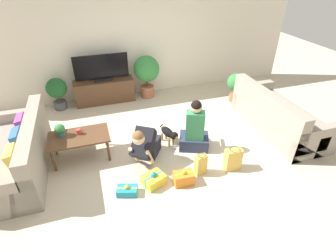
{
  "coord_description": "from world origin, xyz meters",
  "views": [
    {
      "loc": [
        -1.07,
        -3.59,
        2.97
      ],
      "look_at": [
        0.13,
        0.14,
        0.45
      ],
      "focal_mm": 28.0,
      "sensor_mm": 36.0,
      "label": 1
    }
  ],
  "objects_px": {
    "sofa_right": "(277,116)",
    "gift_box_c": "(127,191)",
    "tv_console": "(105,91)",
    "potted_plant_back_left": "(57,91)",
    "gift_box_b": "(154,180)",
    "tabletop_plant": "(60,130)",
    "gift_box_a": "(184,178)",
    "mug": "(79,132)",
    "sofa_left": "(17,155)",
    "gift_bag_b": "(201,164)",
    "dog": "(169,133)",
    "coffee_table": "(79,139)",
    "potted_plant_back_right": "(147,71)",
    "tv": "(102,69)",
    "person_sitting": "(195,131)",
    "gift_bag_a": "(233,159)",
    "person_kneeling": "(145,144)",
    "potted_plant_corner_right": "(236,84)"
  },
  "relations": [
    {
      "from": "coffee_table",
      "to": "gift_box_a",
      "type": "height_order",
      "value": "coffee_table"
    },
    {
      "from": "sofa_right",
      "to": "gift_box_b",
      "type": "height_order",
      "value": "sofa_right"
    },
    {
      "from": "gift_box_c",
      "to": "gift_bag_b",
      "type": "height_order",
      "value": "gift_bag_b"
    },
    {
      "from": "potted_plant_corner_right",
      "to": "dog",
      "type": "relative_size",
      "value": 1.3
    },
    {
      "from": "potted_plant_back_right",
      "to": "tabletop_plant",
      "type": "distance_m",
      "value": 2.73
    },
    {
      "from": "dog",
      "to": "tabletop_plant",
      "type": "xyz_separation_m",
      "value": [
        -1.85,
        0.19,
        0.34
      ]
    },
    {
      "from": "gift_box_b",
      "to": "mug",
      "type": "distance_m",
      "value": 1.54
    },
    {
      "from": "gift_box_c",
      "to": "gift_box_b",
      "type": "bearing_deg",
      "value": 9.99
    },
    {
      "from": "tv_console",
      "to": "potted_plant_back_left",
      "type": "xyz_separation_m",
      "value": [
        -1.04,
        -0.05,
        0.18
      ]
    },
    {
      "from": "sofa_right",
      "to": "person_sitting",
      "type": "xyz_separation_m",
      "value": [
        -1.82,
        -0.07,
        0.07
      ]
    },
    {
      "from": "potted_plant_back_left",
      "to": "mug",
      "type": "relative_size",
      "value": 6.19
    },
    {
      "from": "person_sitting",
      "to": "mug",
      "type": "bearing_deg",
      "value": 10.65
    },
    {
      "from": "dog",
      "to": "potted_plant_back_right",
      "type": "bearing_deg",
      "value": 69.56
    },
    {
      "from": "person_kneeling",
      "to": "gift_box_c",
      "type": "distance_m",
      "value": 0.84
    },
    {
      "from": "potted_plant_back_right",
      "to": "person_sitting",
      "type": "bearing_deg",
      "value": -82.96
    },
    {
      "from": "gift_box_c",
      "to": "gift_bag_b",
      "type": "xyz_separation_m",
      "value": [
        1.22,
        0.08,
        0.12
      ]
    },
    {
      "from": "gift_box_a",
      "to": "mug",
      "type": "bearing_deg",
      "value": 140.35
    },
    {
      "from": "tv_console",
      "to": "gift_box_b",
      "type": "bearing_deg",
      "value": -82.82
    },
    {
      "from": "tv",
      "to": "gift_box_c",
      "type": "xyz_separation_m",
      "value": [
        -0.05,
        -3.14,
        -0.76
      ]
    },
    {
      "from": "sofa_left",
      "to": "potted_plant_back_left",
      "type": "relative_size",
      "value": 2.78
    },
    {
      "from": "person_kneeling",
      "to": "mug",
      "type": "bearing_deg",
      "value": -172.49
    },
    {
      "from": "sofa_left",
      "to": "potted_plant_corner_right",
      "type": "relative_size",
      "value": 2.96
    },
    {
      "from": "person_sitting",
      "to": "gift_bag_a",
      "type": "distance_m",
      "value": 0.84
    },
    {
      "from": "gift_bag_b",
      "to": "dog",
      "type": "bearing_deg",
      "value": 104.49
    },
    {
      "from": "gift_box_c",
      "to": "gift_bag_a",
      "type": "xyz_separation_m",
      "value": [
        1.76,
        0.02,
        0.14
      ]
    },
    {
      "from": "coffee_table",
      "to": "potted_plant_back_right",
      "type": "height_order",
      "value": "potted_plant_back_right"
    },
    {
      "from": "tv_console",
      "to": "mug",
      "type": "relative_size",
      "value": 11.54
    },
    {
      "from": "person_kneeling",
      "to": "gift_box_c",
      "type": "height_order",
      "value": "person_kneeling"
    },
    {
      "from": "person_sitting",
      "to": "gift_box_a",
      "type": "xyz_separation_m",
      "value": [
        -0.5,
        -0.8,
        -0.26
      ]
    },
    {
      "from": "tv_console",
      "to": "tabletop_plant",
      "type": "bearing_deg",
      "value": -115.14
    },
    {
      "from": "sofa_right",
      "to": "gift_box_c",
      "type": "bearing_deg",
      "value": 104.43
    },
    {
      "from": "sofa_right",
      "to": "tabletop_plant",
      "type": "bearing_deg",
      "value": 84.81
    },
    {
      "from": "tv",
      "to": "potted_plant_back_right",
      "type": "bearing_deg",
      "value": -2.75
    },
    {
      "from": "mug",
      "to": "gift_box_a",
      "type": "bearing_deg",
      "value": -39.65
    },
    {
      "from": "tv",
      "to": "potted_plant_back_right",
      "type": "distance_m",
      "value": 1.06
    },
    {
      "from": "coffee_table",
      "to": "potted_plant_back_right",
      "type": "relative_size",
      "value": 0.96
    },
    {
      "from": "gift_box_a",
      "to": "tabletop_plant",
      "type": "height_order",
      "value": "tabletop_plant"
    },
    {
      "from": "sofa_left",
      "to": "dog",
      "type": "bearing_deg",
      "value": 88.6
    },
    {
      "from": "person_sitting",
      "to": "person_kneeling",
      "type": "bearing_deg",
      "value": 28.23
    },
    {
      "from": "tv_console",
      "to": "mug",
      "type": "distance_m",
      "value": 2.09
    },
    {
      "from": "potted_plant_back_left",
      "to": "gift_bag_a",
      "type": "height_order",
      "value": "potted_plant_back_left"
    },
    {
      "from": "sofa_left",
      "to": "sofa_right",
      "type": "xyz_separation_m",
      "value": [
        4.76,
        -0.24,
        -0.0
      ]
    },
    {
      "from": "potted_plant_back_left",
      "to": "person_kneeling",
      "type": "relative_size",
      "value": 0.92
    },
    {
      "from": "coffee_table",
      "to": "tabletop_plant",
      "type": "xyz_separation_m",
      "value": [
        -0.27,
        0.1,
        0.17
      ]
    },
    {
      "from": "tv",
      "to": "potted_plant_corner_right",
      "type": "bearing_deg",
      "value": -17.25
    },
    {
      "from": "sofa_left",
      "to": "potted_plant_corner_right",
      "type": "height_order",
      "value": "sofa_left"
    },
    {
      "from": "sofa_right",
      "to": "gift_box_c",
      "type": "xyz_separation_m",
      "value": [
        -3.19,
        -0.82,
        -0.24
      ]
    },
    {
      "from": "gift_box_b",
      "to": "tabletop_plant",
      "type": "relative_size",
      "value": 1.79
    },
    {
      "from": "coffee_table",
      "to": "potted_plant_corner_right",
      "type": "bearing_deg",
      "value": 17.03
    },
    {
      "from": "coffee_table",
      "to": "potted_plant_back_right",
      "type": "distance_m",
      "value": 2.62
    }
  ]
}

